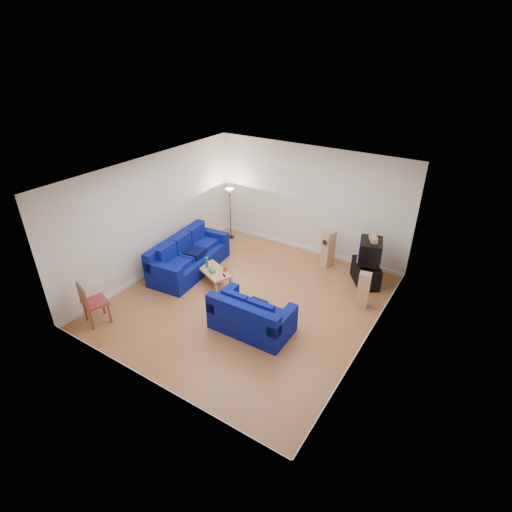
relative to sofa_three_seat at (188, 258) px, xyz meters
The scene contains 16 objects.
room 2.57m from the sofa_three_seat, ahead, with size 6.01×6.51×3.21m.
sofa_three_seat is the anchor object (origin of this frame).
sofa_loveseat 3.19m from the sofa_three_seat, 23.39° to the right, with size 1.79×1.02×0.89m.
coffee_table 1.04m from the sofa_three_seat, ahead, with size 1.19×0.90×0.39m.
bottle 0.81m from the sofa_three_seat, ahead, with size 0.07×0.07×0.29m, color #197233.
tissue_box 1.07m from the sofa_three_seat, 12.20° to the right, with size 0.23×0.13×0.10m, color green.
red_canister 1.31m from the sofa_three_seat, ahead, with size 0.10×0.10×0.14m, color red.
remote 1.44m from the sofa_three_seat, ahead, with size 0.15×0.05×0.02m, color black.
tv_stand 4.85m from the sofa_three_seat, 24.67° to the left, with size 0.97×0.54×0.59m, color black.
av_receiver 4.86m from the sofa_three_seat, 24.68° to the left, with size 0.45×0.36×0.10m, color black.
television 4.90m from the sofa_three_seat, 24.19° to the left, with size 0.74×0.87×0.58m.
centre_speaker 5.00m from the sofa_three_seat, 24.37° to the left, with size 0.38×0.15×0.13m, color tan.
speaker_left 3.95m from the sofa_three_seat, 36.07° to the left, with size 0.34×0.38×1.08m.
speaker_right 4.80m from the sofa_three_seat, 11.65° to the left, with size 0.31×0.26×0.92m.
floor_lamp 2.54m from the sofa_three_seat, 94.96° to the left, with size 0.29×0.29×1.67m.
dining_chair 2.98m from the sofa_three_seat, 94.38° to the right, with size 0.63×0.63×1.05m.
Camera 1 is at (4.59, -6.74, 5.78)m, focal length 28.00 mm.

